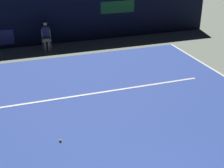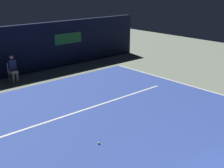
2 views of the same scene
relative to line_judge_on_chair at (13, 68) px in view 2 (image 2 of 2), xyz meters
The scene contains 7 objects.
ground_plane 7.44m from the line_judge_on_chair, 86.70° to the right, with size 33.45×33.45×0.00m, color gray.
court_surface 7.44m from the line_judge_on_chair, 86.70° to the right, with size 11.03×12.15×0.01m, color #2D479E.
line_sideline_left 9.48m from the line_judge_on_chair, 51.45° to the right, with size 0.10×12.15×0.01m, color white.
line_service 5.33m from the line_judge_on_chair, 85.37° to the right, with size 8.61×0.10×0.01m, color white.
back_wall 1.16m from the line_judge_on_chair, 64.40° to the left, with size 16.84×0.33×2.60m.
line_judge_on_chair is the anchor object (origin of this frame).
tennis_ball 7.75m from the line_judge_on_chair, 96.08° to the right, with size 0.07×0.07×0.07m, color #CCE033.
Camera 2 is at (-6.38, -1.58, 4.66)m, focal length 48.95 mm.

